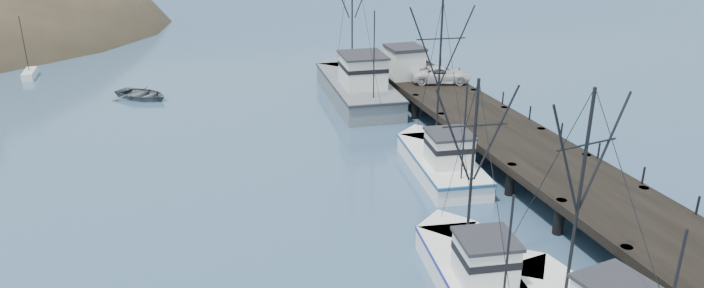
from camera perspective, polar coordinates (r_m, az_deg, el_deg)
name	(u,v)px	position (r m, az deg, el deg)	size (l,w,h in m)	color
pier	(507,136)	(43.81, 13.93, 0.67)	(6.00, 44.00, 2.00)	black
trawler_mid	(472,270)	(29.75, 10.84, -11.21)	(4.32, 9.95, 9.99)	white
trawler_far	(440,160)	(41.28, 8.01, -1.47)	(4.61, 11.19, 11.40)	white
work_vessel	(356,86)	(56.23, 0.39, 5.33)	(5.87, 16.70, 13.79)	slate
pier_shed	(405,62)	(55.86, 4.80, 7.48)	(3.00, 3.20, 2.80)	silver
pickup_truck	(441,75)	(54.67, 8.10, 6.26)	(2.33, 5.06, 1.41)	silver
motorboat	(142,98)	(59.76, -18.52, 3.95)	(3.78, 5.30, 1.10)	#4F5658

